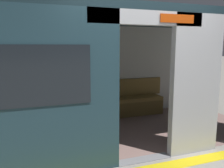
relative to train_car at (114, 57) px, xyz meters
The scene contains 7 objects.
ground_plane 1.95m from the train_car, 92.58° to the left, with size 60.00×60.00×0.00m, color gray.
train_car is the anchor object (origin of this frame).
bench_seat 1.59m from the train_car, 92.96° to the right, with size 3.24×0.44×0.46m.
person_seated 1.32m from the train_car, 81.58° to the right, with size 0.55×0.69×1.18m.
handbag 1.58m from the train_car, 65.26° to the right, with size 0.26×0.15×0.17m.
book 1.55m from the train_car, 99.72° to the right, with size 0.15×0.22×0.03m, color gold.
grab_pole_door 0.86m from the train_car, 63.31° to the left, with size 0.04×0.04×2.22m, color silver.
Camera 1 is at (1.61, 3.04, 1.75)m, focal length 37.40 mm.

